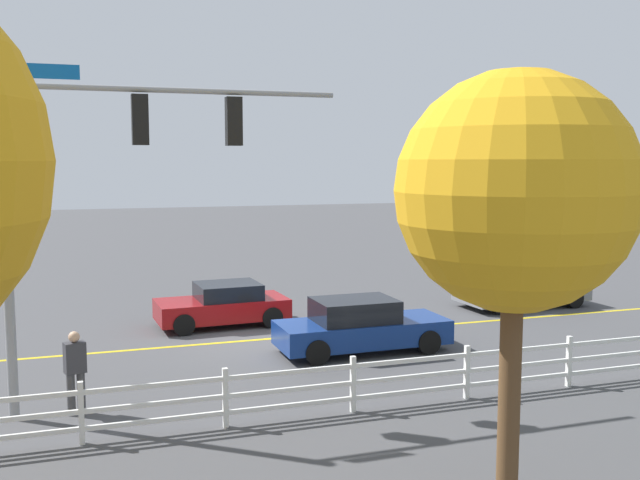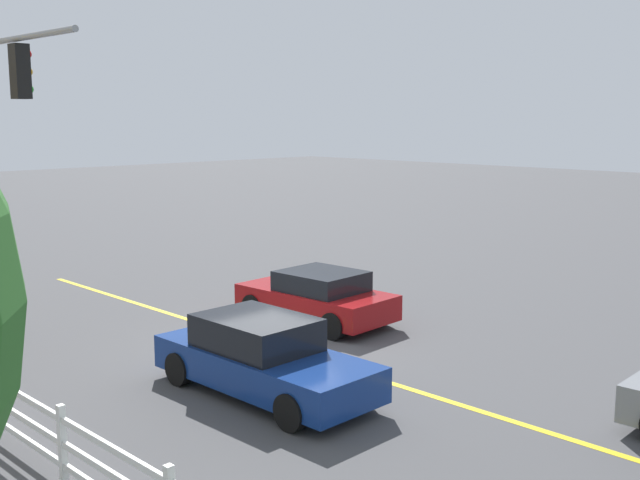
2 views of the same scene
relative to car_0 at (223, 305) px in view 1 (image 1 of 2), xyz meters
The scene contains 9 objects.
ground_plane 2.29m from the car_0, 105.17° to the left, with size 120.00×120.00×0.00m, color #444447.
lane_center_stripe 5.08m from the car_0, 155.17° to the left, with size 28.00×0.16×0.01m, color gold.
signal_assembly 8.71m from the car_0, 61.31° to the left, with size 6.73×0.38×6.88m.
car_0 is the anchor object (origin of this frame).
car_1 10.49m from the car_0, behind, with size 4.56×2.18×1.39m.
car_2 5.08m from the car_0, 124.00° to the left, with size 4.56×1.87×1.43m.
pedestrian 8.07m from the car_0, 57.64° to the left, with size 0.45×0.35×1.69m.
white_rail_fence 9.20m from the car_0, 112.87° to the left, with size 26.10×0.10×1.15m.
tree_1 13.73m from the car_0, 96.85° to the left, with size 3.37×3.37×6.31m.
Camera 1 is at (4.75, 19.49, 5.05)m, focal length 40.46 mm.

